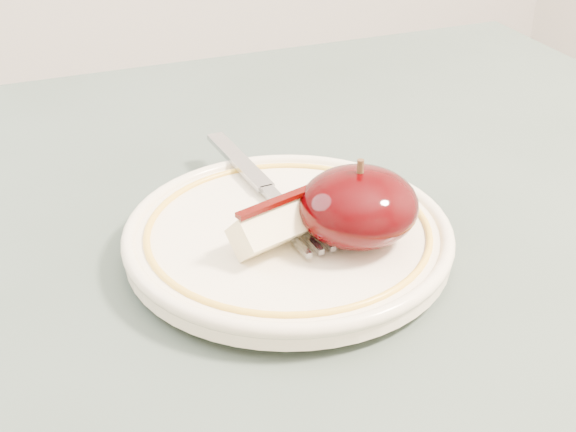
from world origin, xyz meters
name	(u,v)px	position (x,y,z in m)	size (l,w,h in m)	color
plate	(288,236)	(0.05, 0.08, 0.76)	(0.20, 0.20, 0.02)	#F2EACB
apple_half	(358,206)	(0.08, 0.06, 0.79)	(0.07, 0.07, 0.05)	black
apple_wedge	(285,221)	(0.04, 0.07, 0.78)	(0.07, 0.05, 0.03)	#FCF2B9
fork	(267,189)	(0.05, 0.13, 0.77)	(0.03, 0.18, 0.00)	#93959B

